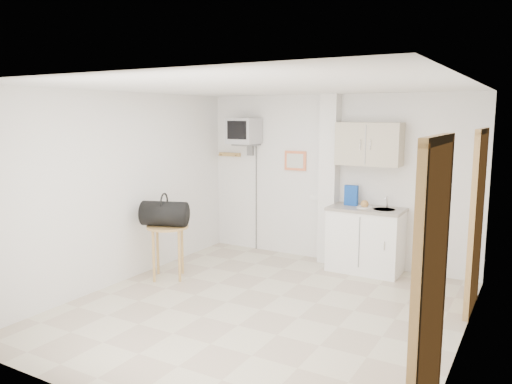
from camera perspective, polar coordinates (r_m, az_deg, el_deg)
The scene contains 7 objects.
ground at distance 5.86m, azimuth 0.58°, elevation -13.29°, with size 4.50×4.50×0.00m, color beige.
room_envelope at distance 5.43m, azimuth 3.27°, elevation 1.74°, with size 4.24×4.54×2.55m.
kitchenette at distance 7.19m, azimuth 12.50°, elevation -2.62°, with size 1.03×0.58×2.10m.
crt_television at distance 7.91m, azimuth -1.37°, elevation 6.88°, with size 0.44×0.45×2.15m.
round_table at distance 6.86m, azimuth -10.05°, elevation -4.74°, with size 0.56×0.56×0.73m.
duffel_bag at distance 6.79m, azimuth -10.42°, elevation -2.43°, with size 0.68×0.51×0.45m.
water_bottle at distance 5.43m, azimuth 18.36°, elevation -13.85°, with size 0.12×0.12×0.35m.
Camera 1 is at (2.66, -4.73, 2.21)m, focal length 35.00 mm.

